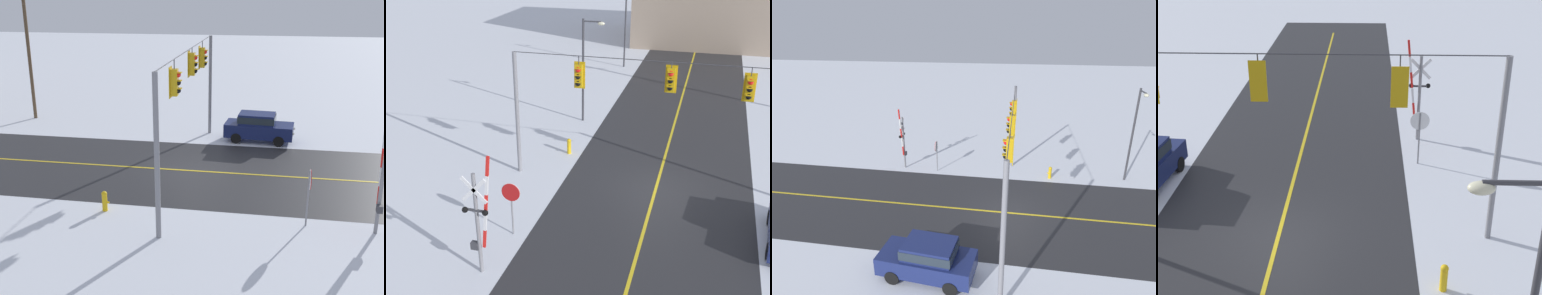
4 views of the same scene
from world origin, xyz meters
TOP-DOWN VIEW (x-y plane):
  - ground_plane at (0.00, 0.00)m, footprint 160.00×160.00m
  - signal_span at (0.01, -0.01)m, footprint 14.20×0.47m
  - stop_sign at (-5.11, -5.49)m, footprint 0.80×0.09m
  - railroad_crossing at (-5.23, -8.07)m, footprint 1.14×0.31m
  - fire_hydrant at (-5.18, 2.75)m, footprint 0.24×0.31m

SIDE VIEW (x-z plane):
  - ground_plane at x=0.00m, z-range 0.00..0.00m
  - fire_hydrant at x=-5.18m, z-range 0.03..0.91m
  - stop_sign at x=-5.11m, z-range 0.54..2.89m
  - railroad_crossing at x=-5.23m, z-range -0.07..4.64m
  - signal_span at x=0.01m, z-range 1.15..7.37m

